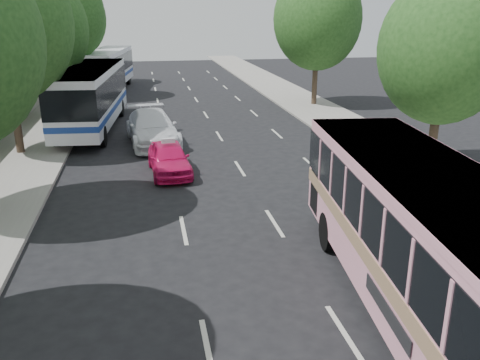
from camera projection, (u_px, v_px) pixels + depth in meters
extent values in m
plane|color=black|center=(275.00, 291.00, 12.31)|extent=(120.00, 120.00, 0.00)
cube|color=#9E998E|center=(47.00, 126.00, 29.43)|extent=(4.00, 90.00, 0.15)
cube|color=#9E998E|center=(326.00, 116.00, 32.41)|extent=(4.00, 90.00, 0.12)
cube|color=#9E998E|center=(12.00, 113.00, 28.85)|extent=(0.30, 90.00, 1.50)
cylinder|color=#38281E|center=(16.00, 115.00, 23.22)|extent=(0.36, 0.36, 3.80)
ellipsoid|color=#1F4819|center=(3.00, 24.00, 21.95)|extent=(6.00, 6.00, 6.90)
cylinder|color=#38281E|center=(48.00, 92.00, 30.74)|extent=(0.36, 0.36, 3.50)
ellipsoid|color=#1F4819|center=(40.00, 29.00, 29.57)|extent=(5.52, 5.52, 6.35)
sphere|color=#1F4819|center=(44.00, 9.00, 29.01)|extent=(3.59, 3.59, 3.59)
cylinder|color=#38281E|center=(67.00, 73.00, 38.14)|extent=(0.36, 0.36, 3.99)
ellipsoid|color=#1F4819|center=(60.00, 14.00, 36.80)|extent=(6.30, 6.30, 7.24)
cylinder|color=#38281E|center=(76.00, 64.00, 45.60)|extent=(0.36, 0.36, 3.72)
ellipsoid|color=#1F4819|center=(72.00, 18.00, 44.35)|extent=(5.88, 5.88, 6.76)
sphere|color=#1F4819|center=(75.00, 4.00, 43.77)|extent=(3.82, 3.82, 3.82)
cylinder|color=#38281E|center=(433.00, 135.00, 20.77)|extent=(0.36, 0.36, 3.23)
ellipsoid|color=#1F4819|center=(444.00, 49.00, 19.69)|extent=(5.10, 5.10, 5.87)
sphere|color=#1F4819|center=(462.00, 22.00, 19.16)|extent=(3.32, 3.31, 3.31)
cylinder|color=#38281E|center=(315.00, 79.00, 35.64)|extent=(0.36, 0.36, 3.80)
ellipsoid|color=#1F4819|center=(318.00, 19.00, 34.37)|extent=(6.00, 6.00, 6.90)
sphere|color=#1F4819|center=(326.00, 0.00, 33.78)|extent=(3.90, 3.90, 3.90)
cube|color=#F8A0B8|center=(419.00, 230.00, 10.98)|extent=(3.72, 10.63, 2.79)
cube|color=#9E7A59|center=(418.00, 244.00, 11.08)|extent=(3.77, 10.65, 0.36)
cube|color=black|center=(422.00, 208.00, 10.82)|extent=(3.78, 10.66, 1.14)
cube|color=#F8A0B8|center=(426.00, 173.00, 10.56)|extent=(3.75, 10.65, 0.17)
cylinder|color=black|center=(329.00, 231.00, 14.29)|extent=(0.43, 1.11, 1.08)
cylinder|color=black|center=(408.00, 229.00, 14.46)|extent=(0.43, 1.11, 1.08)
imported|color=#D8125B|center=(169.00, 158.00, 20.92)|extent=(1.82, 3.98, 1.32)
imported|color=white|center=(152.00, 128.00, 25.60)|extent=(2.88, 5.88, 1.64)
cube|color=white|center=(92.00, 94.00, 28.33)|extent=(3.39, 11.69, 2.93)
cube|color=black|center=(91.00, 88.00, 28.22)|extent=(3.44, 11.72, 1.44)
cube|color=navy|center=(93.00, 108.00, 28.57)|extent=(3.43, 11.71, 0.29)
cube|color=white|center=(89.00, 69.00, 27.89)|extent=(3.41, 11.71, 0.13)
cylinder|color=black|center=(86.00, 109.00, 32.14)|extent=(0.39, 1.08, 1.06)
cylinder|color=black|center=(121.00, 108.00, 32.35)|extent=(0.39, 1.08, 1.06)
cylinder|color=black|center=(58.00, 138.00, 24.89)|extent=(0.39, 1.08, 1.06)
cylinder|color=black|center=(102.00, 136.00, 25.10)|extent=(0.39, 1.08, 1.06)
cube|color=white|center=(108.00, 67.00, 42.43)|extent=(3.76, 11.34, 2.83)
cube|color=black|center=(108.00, 63.00, 42.32)|extent=(3.82, 11.37, 1.39)
cube|color=navy|center=(109.00, 76.00, 42.66)|extent=(3.81, 11.36, 0.28)
cube|color=white|center=(107.00, 51.00, 42.00)|extent=(3.79, 11.36, 0.13)
cylinder|color=black|center=(106.00, 79.00, 46.16)|extent=(0.42, 1.05, 1.02)
cylinder|color=black|center=(128.00, 79.00, 46.27)|extent=(0.42, 1.05, 1.02)
cylinder|color=black|center=(87.00, 91.00, 39.14)|extent=(0.42, 1.05, 1.02)
cylinder|color=black|center=(114.00, 91.00, 39.25)|extent=(0.42, 1.05, 1.02)
cube|color=silver|center=(168.00, 141.00, 20.68)|extent=(0.56, 0.22, 0.18)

